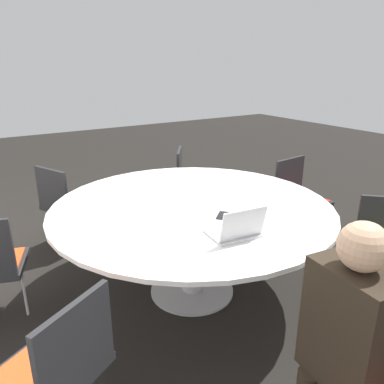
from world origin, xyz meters
name	(u,v)px	position (x,y,z in m)	size (l,w,h in m)	color
ground_plane	(192,291)	(0.00, 0.00, 0.00)	(16.00, 16.00, 0.00)	black
conference_table	(192,216)	(0.00, 0.00, 0.66)	(2.10, 2.10, 0.76)	#B7B7BC
chair_2	(298,194)	(0.22, -1.42, 0.51)	(0.46, 0.48, 0.85)	#262628
chair_3	(191,180)	(1.22, -0.76, 0.51)	(0.60, 0.60, 0.85)	#262628
chair_4	(65,201)	(1.29, 0.63, 0.51)	(0.57, 0.56, 0.85)	#262628
chair_6	(58,363)	(-0.78, 1.20, 0.51)	(0.58, 0.59, 0.85)	#262628
person_0	(346,333)	(-1.48, 0.18, 0.70)	(0.38, 0.29, 1.20)	#2D2319
laptop	(237,230)	(-0.61, 0.07, 0.81)	(0.29, 0.32, 0.21)	silver
cell_phone	(223,215)	(-0.30, -0.06, 0.76)	(0.15, 0.15, 0.01)	black
handbag	(264,215)	(0.62, -1.36, 0.14)	(0.36, 0.16, 0.28)	#513319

